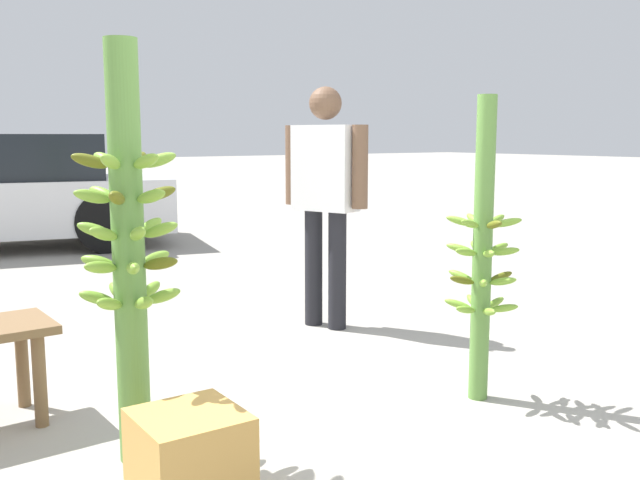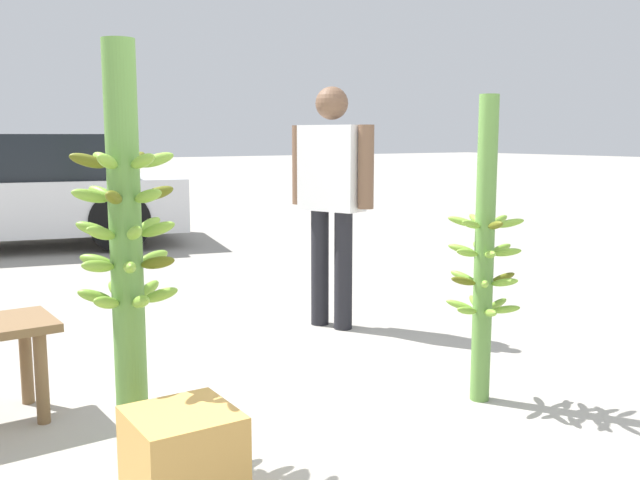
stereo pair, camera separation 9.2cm
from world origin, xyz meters
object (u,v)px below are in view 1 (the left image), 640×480
(banana_stalk_left, at_px, (128,250))
(banana_stalk_center, at_px, (482,254))
(vendor_person, at_px, (325,187))
(produce_crate, at_px, (190,462))

(banana_stalk_left, bearing_deg, banana_stalk_center, -10.71)
(banana_stalk_left, distance_m, vendor_person, 2.21)
(vendor_person, height_order, produce_crate, vendor_person)
(banana_stalk_center, xyz_separation_m, produce_crate, (-1.66, -0.19, -0.56))
(vendor_person, bearing_deg, banana_stalk_center, -26.00)
(banana_stalk_left, distance_m, produce_crate, 0.86)
(banana_stalk_left, relative_size, vendor_person, 1.03)
(vendor_person, bearing_deg, produce_crate, -66.42)
(vendor_person, relative_size, produce_crate, 4.56)
(banana_stalk_center, bearing_deg, vendor_person, 84.62)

